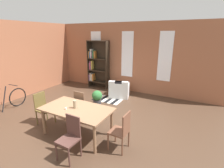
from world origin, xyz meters
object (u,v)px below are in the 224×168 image
Objects in this scene: potted_plant_by_shelf at (97,97)px; bicycle_second at (4,102)px; vase_on_table at (75,104)px; dining_chair_head_left at (43,107)px; armchair_white at (119,90)px; dining_table at (77,111)px; dining_chair_far_left at (82,104)px; dining_chair_near_right at (70,136)px; bookshelf_tall at (97,64)px; dining_chair_head_right at (122,130)px.

bicycle_second is at bearing -142.27° from potted_plant_by_shelf.
vase_on_table is 0.22× the size of dining_chair_head_left.
dining_chair_head_left is 3.25m from armchair_white.
dining_table is at bearing -85.48° from armchair_white.
dining_chair_near_right is (0.82, -1.45, 0.00)m from dining_chair_far_left.
dining_chair_far_left is 1.21m from potted_plant_by_shelf.
armchair_white is 1.23m from potted_plant_by_shelf.
vase_on_table reaches higher than dining_table.
dining_chair_far_left is 0.41× the size of bookshelf_tall.
dining_chair_head_right is 1.71× the size of potted_plant_by_shelf.
potted_plant_by_shelf is at bearing 135.02° from dining_chair_head_right.
vase_on_table reaches higher than potted_plant_by_shelf.
dining_chair_near_right is at bearing -140.25° from dining_chair_head_right.
dining_chair_far_left is at bearing 119.56° from dining_chair_near_right.
vase_on_table is 3.16m from bicycle_second.
vase_on_table reaches higher than bicycle_second.
vase_on_table is (-0.04, -0.00, 0.19)m from dining_table.
bookshelf_tall is at bearing 129.42° from dining_chair_head_right.
dining_chair_head_right is 0.95× the size of armchair_white.
dining_chair_head_left is 1.89m from bicycle_second.
dining_chair_far_left is at bearing -65.22° from bookshelf_tall.
dining_chair_head_left reaches higher than potted_plant_by_shelf.
bicycle_second reaches higher than armchair_white.
bookshelf_tall is 2.38m from potted_plant_by_shelf.
dining_chair_near_right is 0.55× the size of bicycle_second.
dining_chair_head_right is 0.41× the size of bookshelf_tall.
armchair_white is 1.79× the size of potted_plant_by_shelf.
dining_chair_head_right is (1.33, -0.00, -0.36)m from vase_on_table.
dining_chair_near_right is 5.06m from bookshelf_tall.
vase_on_table is at bearing 179.95° from dining_chair_head_right.
vase_on_table is 0.22× the size of dining_chair_head_right.
bookshelf_tall reaches higher than dining_chair_far_left.
dining_chair_near_right reaches higher than potted_plant_by_shelf.
armchair_white is (-0.20, 3.07, -0.59)m from vase_on_table.
dining_chair_head_right is 1.84m from dining_chair_far_left.
dining_chair_near_right is (0.45, -0.73, -0.36)m from vase_on_table.
armchair_white is 0.58× the size of bicycle_second.
dining_chair_head_left is 3.86m from bookshelf_tall.
dining_chair_far_left is at bearing 119.55° from dining_table.
dining_chair_far_left reaches higher than bicycle_second.
bookshelf_tall is (-1.41, 3.04, 0.65)m from dining_chair_far_left.
dining_chair_head_right is at bearing -63.58° from armchair_white.
dining_table is 0.19m from vase_on_table.
bookshelf_tall is at bearing 114.78° from dining_chair_far_left.
bookshelf_tall is at bearing 115.20° from vase_on_table.
vase_on_table is at bearing -63.08° from dining_chair_far_left.
dining_chair_head_right is at bearing -44.98° from potted_plant_by_shelf.
bookshelf_tall reaches higher than dining_chair_near_right.
armchair_white is at bearing -23.94° from bookshelf_tall.
bicycle_second is (-2.92, -3.14, 0.07)m from armchair_white.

